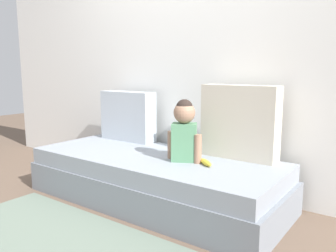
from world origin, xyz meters
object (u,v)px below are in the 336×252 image
object	(u,v)px
couch	(154,178)
throw_pillow_right	(240,122)
throw_pillow_left	(128,116)
toddler	(184,129)
banana	(205,163)

from	to	relation	value
couch	throw_pillow_right	world-z (taller)	throw_pillow_right
throw_pillow_left	throw_pillow_right	world-z (taller)	throw_pillow_right
throw_pillow_left	throw_pillow_right	distance (m)	1.15
toddler	banana	xyz separation A→B (m)	(0.19, -0.02, -0.22)
throw_pillow_left	toddler	world-z (taller)	throw_pillow_left
couch	toddler	world-z (taller)	toddler
throw_pillow_right	toddler	bearing A→B (deg)	-133.52
couch	throw_pillow_left	bearing A→B (deg)	150.35
couch	toddler	size ratio (longest dim) A/B	4.53
couch	throw_pillow_left	size ratio (longest dim) A/B	3.67
throw_pillow_left	throw_pillow_right	xyz separation A→B (m)	(1.14, 0.00, 0.05)
toddler	banana	distance (m)	0.29
banana	throw_pillow_left	bearing A→B (deg)	162.43
throw_pillow_right	banana	bearing A→B (deg)	-107.26
couch	banana	xyz separation A→B (m)	(0.47, -0.00, 0.21)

